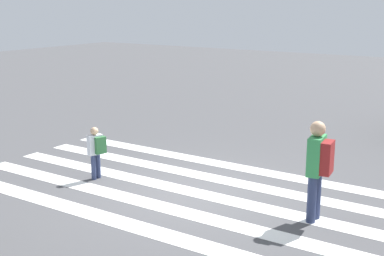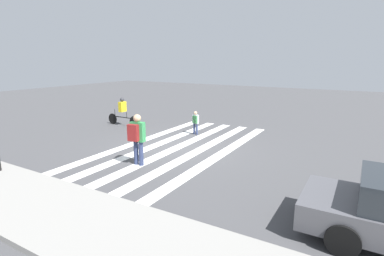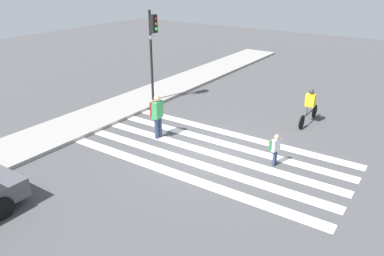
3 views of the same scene
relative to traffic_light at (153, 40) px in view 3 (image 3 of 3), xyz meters
name	(u,v)px [view 3 (image 3 of 3)]	position (x,y,z in m)	size (l,w,h in m)	color
ground_plane	(212,153)	(-3.27, -5.39, -3.20)	(60.00, 60.00, 0.00)	#444447
sidewalk_curb	(95,117)	(-3.27, 0.86, -3.13)	(36.00, 2.50, 0.14)	gray
crosswalk_stripes	(212,153)	(-3.27, -5.39, -3.20)	(4.41, 10.00, 0.01)	white
traffic_light	(153,40)	(0.00, 0.00, 0.00)	(0.60, 0.50, 4.57)	black
pedestrian_adult_blue_shirt	(157,113)	(-3.25, -2.81, -2.14)	(0.53, 0.45, 1.81)	navy
pedestrian_adult_yellow_jacket	(275,147)	(-2.82, -7.64, -2.52)	(0.35, 0.33, 1.16)	navy
cyclist_far_lane	(310,105)	(1.68, -7.37, -2.34)	(2.24, 0.41, 1.57)	black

